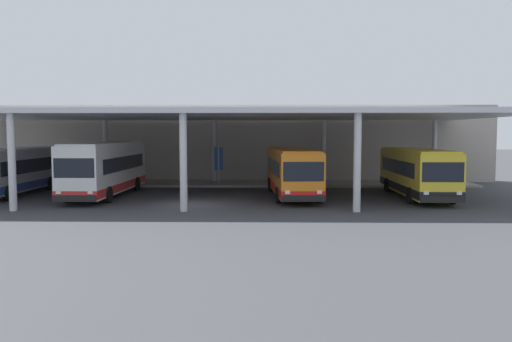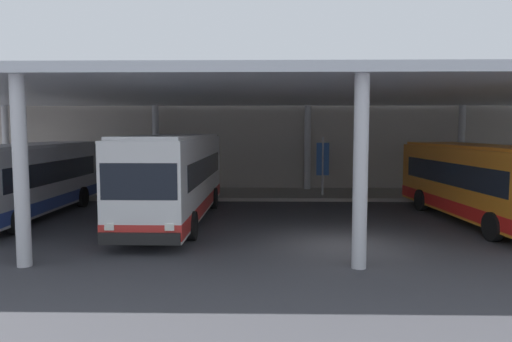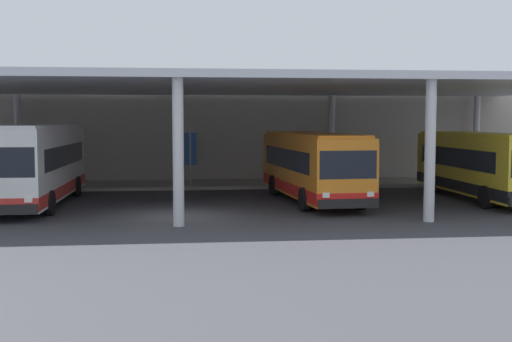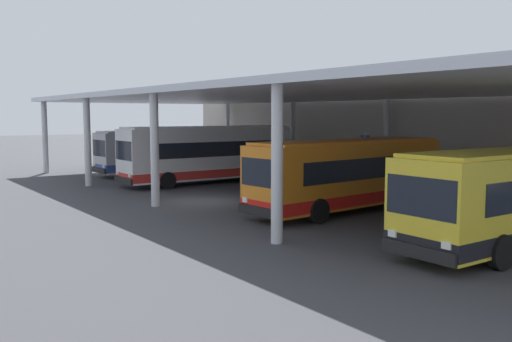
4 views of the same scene
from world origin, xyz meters
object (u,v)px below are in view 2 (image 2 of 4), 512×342
object	(u,v)px
bus_second_bay	(176,177)
bench_waiting	(136,184)
bus_nearest_bay	(27,180)
bus_middle_bay	(479,182)
trash_bin	(199,184)
banner_sign	(323,162)

from	to	relation	value
bus_second_bay	bench_waiting	distance (m)	8.62
bus_nearest_bay	bus_second_bay	size ratio (longest dim) A/B	0.93
bus_middle_bay	trash_bin	distance (m)	14.81
bench_waiting	trash_bin	distance (m)	3.64
bench_waiting	bus_second_bay	bearing A→B (deg)	-63.79
bus_nearest_bay	trash_bin	distance (m)	9.60
bus_second_bay	bench_waiting	size ratio (longest dim) A/B	6.30
bus_second_bay	trash_bin	world-z (taller)	bus_second_bay
banner_sign	bench_waiting	bearing A→B (deg)	175.30
bus_middle_bay	trash_bin	xyz separation A→B (m)	(-12.55, 7.80, -0.98)
bus_middle_bay	bus_nearest_bay	bearing A→B (deg)	178.00
bus_nearest_bay	banner_sign	xyz separation A→B (m)	(13.37, 6.26, 0.32)
bus_middle_bay	trash_bin	size ratio (longest dim) A/B	10.90
bus_middle_bay	bench_waiting	size ratio (longest dim) A/B	5.93
trash_bin	bench_waiting	bearing A→B (deg)	-180.00
trash_bin	bus_middle_bay	bearing A→B (deg)	-31.87
bus_nearest_bay	bus_middle_bay	xyz separation A→B (m)	(18.90, -0.66, 0.00)
bench_waiting	banner_sign	xyz separation A→B (m)	(10.66, -0.88, 1.32)
bus_nearest_bay	trash_bin	bearing A→B (deg)	48.36
bench_waiting	banner_sign	size ratio (longest dim) A/B	0.56
bus_middle_bay	banner_sign	world-z (taller)	banner_sign
bus_nearest_bay	banner_sign	bearing A→B (deg)	25.10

